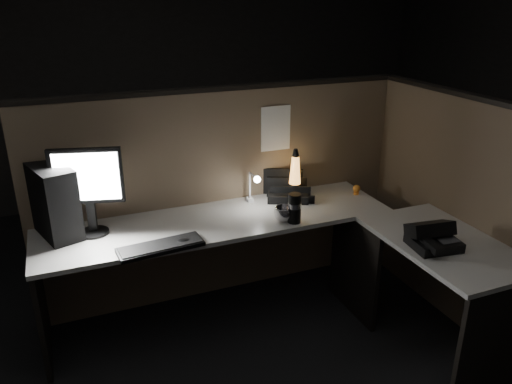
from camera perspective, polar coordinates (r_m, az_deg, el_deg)
name	(u,v)px	position (r m, az deg, el deg)	size (l,w,h in m)	color
floor	(276,362)	(3.22, 2.27, -18.84)	(6.00, 6.00, 0.00)	black
room_shell	(281,98)	(2.50, 2.83, 10.73)	(6.00, 6.00, 6.00)	silver
partition_back	(224,196)	(3.58, -3.67, -0.42)	(2.66, 0.06, 1.50)	brown
partition_right	(453,211)	(3.58, 21.60, -2.00)	(0.06, 1.66, 1.50)	brown
desk	(287,254)	(3.15, 3.53, -7.12)	(2.60, 1.60, 0.73)	beige
pc_tower	(53,200)	(3.22, -22.18, -0.89)	(0.19, 0.41, 0.44)	black
monitor	(88,183)	(3.11, -18.70, 0.97)	(0.41, 0.18, 0.54)	black
keyboard	(161,247)	(2.93, -10.84, -6.19)	(0.49, 0.16, 0.02)	black
mouse	(184,242)	(2.96, -8.27, -5.63)	(0.09, 0.07, 0.04)	black
clip_lamp	(253,187)	(3.41, -0.30, 0.63)	(0.05, 0.18, 0.24)	white
organizer	(287,191)	(3.58, 3.59, 0.11)	(0.37, 0.35, 0.22)	black
lava_lamp	(295,178)	(3.53, 4.47, 1.55)	(0.10, 0.10, 0.37)	black
travel_mug	(295,208)	(3.18, 4.43, -1.87)	(0.09, 0.09, 0.20)	black
steel_mug	(284,214)	(3.21, 3.20, -2.53)	(0.12, 0.12, 0.10)	silver
figurine	(357,188)	(3.71, 11.42, 0.40)	(0.05, 0.05, 0.05)	orange
pinned_paper	(276,128)	(3.54, 2.27, 7.27)	(0.22, 0.00, 0.32)	white
desk_phone	(432,237)	(3.06, 19.47, -4.88)	(0.29, 0.29, 0.16)	black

